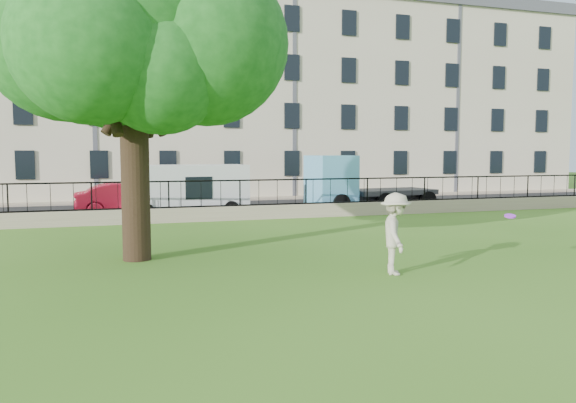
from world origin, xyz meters
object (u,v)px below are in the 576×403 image
object	(u,v)px
tree	(126,21)
red_sedan	(125,199)
blue_truck	(370,182)
white_van	(185,190)
man	(395,234)
frisbee	(510,216)

from	to	relation	value
tree	red_sedan	bearing A→B (deg)	89.10
red_sedan	blue_truck	world-z (taller)	blue_truck
white_van	blue_truck	world-z (taller)	blue_truck
man	white_van	world-z (taller)	white_van
red_sedan	blue_truck	bearing A→B (deg)	-96.77
man	blue_truck	size ratio (longest dim) A/B	0.30
tree	man	world-z (taller)	tree
tree	white_van	xyz separation A→B (m)	(2.80, 10.27, -5.13)
tree	frisbee	distance (m)	10.93
man	blue_truck	distance (m)	15.67
white_van	tree	bearing A→B (deg)	-108.28
white_van	frisbee	bearing A→B (deg)	-70.50
man	blue_truck	world-z (taller)	blue_truck
tree	white_van	distance (m)	11.82
frisbee	white_van	bearing A→B (deg)	112.54
tree	white_van	world-z (taller)	tree
tree	frisbee	world-z (taller)	tree
man	white_van	size ratio (longest dim) A/B	0.35
red_sedan	white_van	bearing A→B (deg)	-114.07
man	red_sedan	xyz separation A→B (m)	(-5.70, 15.06, -0.23)
red_sedan	white_van	world-z (taller)	white_van
white_van	blue_truck	size ratio (longest dim) A/B	0.85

